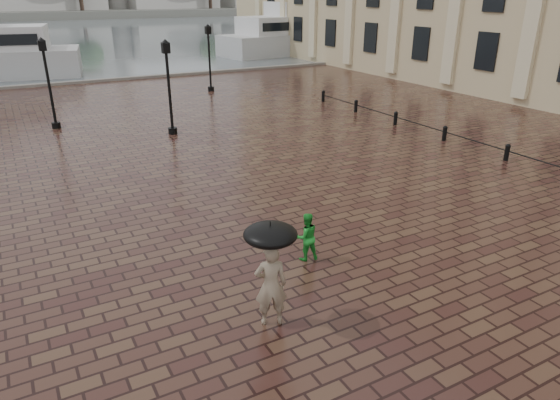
% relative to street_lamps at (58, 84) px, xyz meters
% --- Properties ---
extents(ground, '(300.00, 300.00, 0.00)m').
position_rel_street_lamps_xyz_m(ground, '(1.60, -17.60, -2.33)').
color(ground, '#341B17').
rests_on(ground, ground).
extents(harbour_water, '(240.00, 240.00, 0.00)m').
position_rel_street_lamps_xyz_m(harbour_water, '(1.60, 74.40, -2.33)').
color(harbour_water, '#4D595D').
rests_on(harbour_water, ground).
extents(quay_edge, '(80.00, 0.60, 0.30)m').
position_rel_street_lamps_xyz_m(quay_edge, '(1.60, 14.40, -2.33)').
color(quay_edge, slate).
rests_on(quay_edge, ground).
extents(far_shore, '(300.00, 60.00, 2.00)m').
position_rel_street_lamps_xyz_m(far_shore, '(1.60, 142.40, -1.33)').
color(far_shore, '#4C4C47').
rests_on(far_shore, ground).
extents(bollard_row, '(0.22, 21.22, 0.73)m').
position_rel_street_lamps_xyz_m(bollard_row, '(15.60, -11.10, -1.93)').
color(bollard_row, black).
rests_on(bollard_row, ground).
extents(street_lamps, '(21.44, 14.44, 4.40)m').
position_rel_street_lamps_xyz_m(street_lamps, '(0.00, 0.00, 0.00)').
color(street_lamps, black).
rests_on(street_lamps, ground).
extents(adult_pedestrian, '(0.80, 0.66, 1.87)m').
position_rel_street_lamps_xyz_m(adult_pedestrian, '(1.67, -19.70, -1.39)').
color(adult_pedestrian, gray).
rests_on(adult_pedestrian, ground).
extents(child_pedestrian, '(0.72, 0.61, 1.32)m').
position_rel_street_lamps_xyz_m(child_pedestrian, '(3.78, -17.70, -1.66)').
color(child_pedestrian, '#1B952B').
rests_on(child_pedestrian, ground).
extents(ferry_far, '(23.74, 8.46, 7.62)m').
position_rel_street_lamps_xyz_m(ferry_far, '(30.72, 24.56, -0.04)').
color(ferry_far, '#BEBEBE').
rests_on(ferry_far, ground).
extents(umbrella, '(1.10, 1.10, 1.19)m').
position_rel_street_lamps_xyz_m(umbrella, '(1.67, -19.70, -0.21)').
color(umbrella, black).
rests_on(umbrella, ground).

